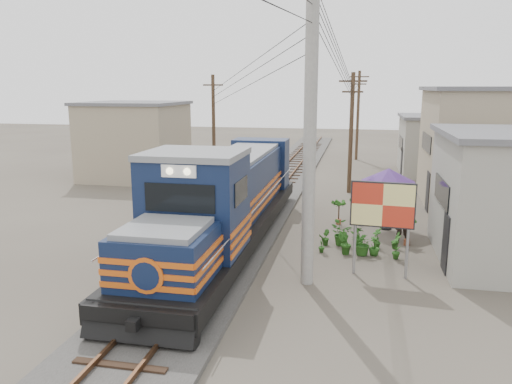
% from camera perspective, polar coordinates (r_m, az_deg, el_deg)
% --- Properties ---
extents(ground, '(120.00, 120.00, 0.00)m').
position_cam_1_polar(ground, '(17.53, -5.61, -8.80)').
color(ground, '#473F35').
rests_on(ground, ground).
extents(ballast, '(3.60, 70.00, 0.16)m').
position_cam_1_polar(ballast, '(26.81, 0.70, -1.22)').
color(ballast, '#595651').
rests_on(ballast, ground).
extents(track, '(1.15, 70.00, 0.12)m').
position_cam_1_polar(track, '(26.77, 0.70, -0.85)').
color(track, '#51331E').
rests_on(track, ground).
extents(locomotive, '(3.05, 16.61, 4.12)m').
position_cam_1_polar(locomotive, '(19.50, -3.37, -1.13)').
color(locomotive, black).
rests_on(locomotive, ground).
extents(utility_pole_main, '(0.40, 0.40, 10.00)m').
position_cam_1_polar(utility_pole_main, '(15.25, 6.20, 7.40)').
color(utility_pole_main, '#9E9B93').
rests_on(utility_pole_main, ground).
extents(wooden_pole_mid, '(1.60, 0.24, 7.00)m').
position_cam_1_polar(wooden_pole_mid, '(29.74, 10.82, 6.90)').
color(wooden_pole_mid, '#4C3826').
rests_on(wooden_pole_mid, ground).
extents(wooden_pole_far, '(1.60, 0.24, 7.50)m').
position_cam_1_polar(wooden_pole_far, '(43.69, 11.57, 8.75)').
color(wooden_pole_far, '#4C3826').
rests_on(wooden_pole_far, ground).
extents(wooden_pole_left, '(1.60, 0.24, 7.00)m').
position_cam_1_polar(wooden_pole_left, '(35.16, -4.87, 7.81)').
color(wooden_pole_left, '#4C3826').
rests_on(wooden_pole_left, ground).
extents(power_lines, '(9.65, 19.00, 3.30)m').
position_cam_1_polar(power_lines, '(24.69, -0.28, 15.14)').
color(power_lines, black).
rests_on(power_lines, ground).
extents(shophouse_mid, '(8.40, 7.35, 6.20)m').
position_cam_1_polar(shophouse_mid, '(28.81, 26.85, 4.53)').
color(shophouse_mid, gray).
rests_on(shophouse_mid, ground).
extents(shophouse_back, '(6.30, 6.30, 4.20)m').
position_cam_1_polar(shophouse_back, '(38.33, 20.74, 5.07)').
color(shophouse_back, gray).
rests_on(shophouse_back, ground).
extents(shophouse_left, '(6.30, 6.30, 5.20)m').
position_cam_1_polar(shophouse_left, '(35.17, -13.65, 5.78)').
color(shophouse_left, gray).
rests_on(shophouse_left, ground).
extents(billboard, '(2.07, 0.31, 3.19)m').
position_cam_1_polar(billboard, '(16.69, 14.27, -1.74)').
color(billboard, '#99999E').
rests_on(billboard, ground).
extents(market_umbrella, '(3.23, 3.23, 2.72)m').
position_cam_1_polar(market_umbrella, '(22.43, 14.91, 1.81)').
color(market_umbrella, black).
rests_on(market_umbrella, ground).
extents(vendor, '(0.61, 0.40, 1.66)m').
position_cam_1_polar(vendor, '(21.00, 16.42, -3.34)').
color(vendor, black).
rests_on(vendor, ground).
extents(plant_nursery, '(3.22, 2.13, 0.96)m').
position_cam_1_polar(plant_nursery, '(19.61, 11.32, -5.35)').
color(plant_nursery, '#245718').
rests_on(plant_nursery, ground).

